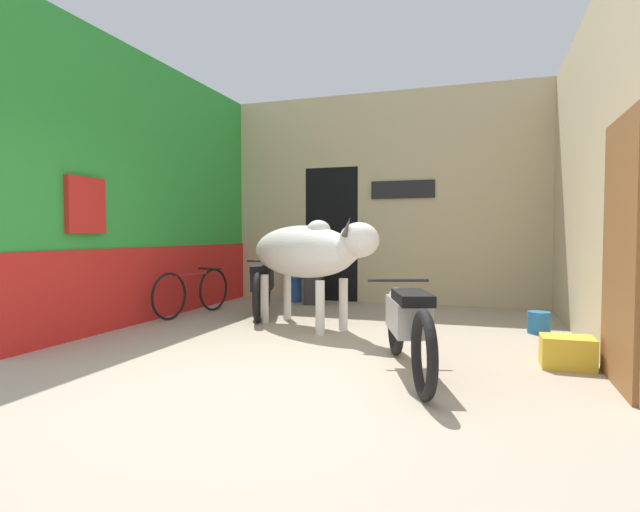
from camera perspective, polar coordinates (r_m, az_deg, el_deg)
The scene contains 12 objects.
ground_plane at distance 4.04m, azimuth -7.34°, elevation -14.67°, with size 30.00×30.00×0.00m, color tan.
wall_left_shopfront at distance 7.48m, azimuth -18.49°, elevation 6.68°, with size 0.25×5.03×3.63m.
wall_back_with_doorway at distance 8.97m, azimuth 5.59°, elevation 5.19°, with size 5.39×0.93×3.63m.
wall_right_with_door at distance 6.08m, azimuth 28.95°, elevation 7.84°, with size 0.22×5.03×3.63m.
cow at distance 6.33m, azimuth -1.43°, elevation 0.49°, with size 2.15×1.54×1.40m.
motorcycle_near at distance 4.35m, azimuth 9.98°, elevation -7.52°, with size 0.79×1.92×0.77m.
motorcycle_far at distance 7.39m, azimuth -6.59°, elevation -3.27°, with size 0.81×1.89×0.79m.
bicycle at distance 7.59m, azimuth -14.32°, elevation -4.00°, with size 0.44×1.61×0.68m.
shopkeeper_seated at distance 8.49m, azimuth -0.64°, elevation -1.23°, with size 0.37×0.34×1.18m.
plastic_stool at distance 8.85m, azimuth -2.89°, elevation -3.70°, with size 0.33×0.33×0.44m.
crate at distance 5.03m, azimuth 26.42°, elevation -9.81°, with size 0.44×0.32×0.28m.
bucket at distance 6.59m, azimuth 23.73°, elevation -6.97°, with size 0.26×0.26×0.26m.
Camera 1 is at (1.67, -3.48, 1.19)m, focal length 28.00 mm.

